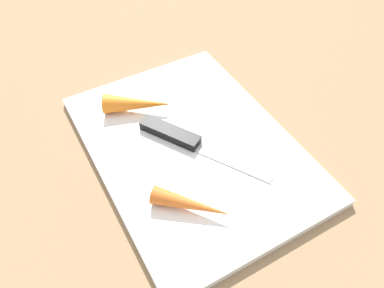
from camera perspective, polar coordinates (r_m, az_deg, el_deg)
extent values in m
plane|color=#8C6D4C|center=(0.54, 0.00, -0.85)|extent=(1.40, 1.40, 0.00)
cube|color=white|center=(0.53, 0.00, -0.43)|extent=(0.36, 0.26, 0.01)
cube|color=#B7B7BC|center=(0.51, 6.34, -2.76)|extent=(0.10, 0.07, 0.00)
cube|color=black|center=(0.53, -3.33, 1.73)|extent=(0.09, 0.07, 0.01)
cone|color=orange|center=(0.57, -8.06, 5.99)|extent=(0.08, 0.10, 0.03)
cone|color=orange|center=(0.45, -0.07, -9.10)|extent=(0.09, 0.08, 0.02)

